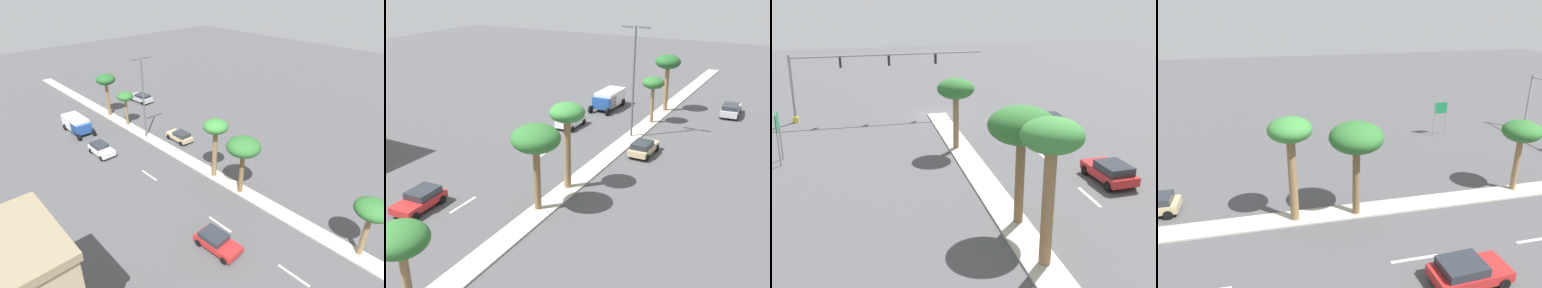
{
  "view_description": "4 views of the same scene",
  "coord_description": "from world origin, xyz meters",
  "views": [
    {
      "loc": [
        -23.55,
        4.72,
        21.19
      ],
      "look_at": [
        1.03,
        31.69,
        1.8
      ],
      "focal_mm": 30.84,
      "sensor_mm": 36.0,
      "label": 1
    },
    {
      "loc": [
        16.13,
        -1.89,
        16.47
      ],
      "look_at": [
        -0.88,
        29.85,
        2.54
      ],
      "focal_mm": 42.77,
      "sensor_mm": 36.0,
      "label": 2
    },
    {
      "loc": [
        7.97,
        44.35,
        12.52
      ],
      "look_at": [
        2.18,
        20.39,
        3.99
      ],
      "focal_mm": 44.86,
      "sensor_mm": 36.0,
      "label": 3
    },
    {
      "loc": [
        -21.33,
        27.93,
        13.43
      ],
      "look_at": [
        3.23,
        22.19,
        3.74
      ],
      "focal_mm": 34.6,
      "sensor_mm": 36.0,
      "label": 4
    }
  ],
  "objects": [
    {
      "name": "ground_plane",
      "position": [
        0.0,
        30.13,
        0.0
      ],
      "size": [
        160.0,
        160.0,
        0.0
      ],
      "primitive_type": "plane",
      "color": "#4C4C4F"
    },
    {
      "name": "median_curb",
      "position": [
        0.0,
        38.74,
        0.06
      ],
      "size": [
        1.8,
        77.47,
        0.12
      ],
      "primitive_type": "cube",
      "color": "#B7B2A3",
      "rests_on": "ground"
    },
    {
      "name": "lane_stripe_far",
      "position": [
        -5.6,
        12.61,
        0.01
      ],
      "size": [
        0.2,
        2.8,
        0.01
      ],
      "primitive_type": "cube",
      "color": "silver",
      "rests_on": "ground"
    },
    {
      "name": "lane_stripe_center",
      "position": [
        -5.6,
        20.53,
        0.01
      ],
      "size": [
        0.2,
        2.8,
        0.01
      ],
      "primitive_type": "cube",
      "color": "silver",
      "rests_on": "ground"
    },
    {
      "name": "lane_stripe_near",
      "position": [
        -5.6,
        31.78,
        0.01
      ],
      "size": [
        0.2,
        2.8,
        0.01
      ],
      "primitive_type": "cube",
      "color": "silver",
      "rests_on": "ground"
    },
    {
      "name": "palm_tree_left",
      "position": [
        0.34,
        10.15,
        4.61
      ],
      "size": [
        2.78,
        2.78,
        5.41
      ],
      "color": "olive",
      "rests_on": "median_curb"
    },
    {
      "name": "palm_tree_far",
      "position": [
        -0.29,
        22.6,
        5.39
      ],
      "size": [
        3.5,
        3.5,
        6.37
      ],
      "color": "brown",
      "rests_on": "median_curb"
    },
    {
      "name": "palm_tree_leading",
      "position": [
        -0.11,
        26.67,
        5.85
      ],
      "size": [
        2.73,
        2.73,
        6.93
      ],
      "color": "olive",
      "rests_on": "median_curb"
    },
    {
      "name": "palm_tree_center",
      "position": [
        0.19,
        45.39,
        4.48
      ],
      "size": [
        2.44,
        2.44,
        5.2
      ],
      "color": "olive",
      "rests_on": "median_curb"
    },
    {
      "name": "palm_tree_front",
      "position": [
        0.09,
        50.62,
        5.8
      ],
      "size": [
        3.01,
        3.01,
        6.77
      ],
      "color": "olive",
      "rests_on": "median_curb"
    },
    {
      "name": "street_lamp_leading",
      "position": [
        -0.11,
        40.12,
        6.58
      ],
      "size": [
        2.9,
        0.24,
        11.2
      ],
      "color": "#515459",
      "rests_on": "median_curb"
    },
    {
      "name": "sedan_red_trailing",
      "position": [
        -7.95,
        18.71,
        0.73
      ],
      "size": [
        2.23,
        4.11,
        1.37
      ],
      "color": "red",
      "rests_on": "ground"
    },
    {
      "name": "sedan_silver_right",
      "position": [
        7.56,
        52.41,
        0.79
      ],
      "size": [
        2.31,
        4.71,
        1.48
      ],
      "color": "#B2B2B7",
      "rests_on": "ground"
    },
    {
      "name": "sedan_tan_mid",
      "position": [
        2.74,
        36.05,
        0.73
      ],
      "size": [
        1.91,
        3.92,
        1.38
      ],
      "color": "tan",
      "rests_on": "ground"
    },
    {
      "name": "sedan_white_outboard",
      "position": [
        -7.19,
        40.03,
        0.77
      ],
      "size": [
        2.03,
        3.96,
        1.42
      ],
      "color": "silver",
      "rests_on": "ground"
    },
    {
      "name": "box_truck",
      "position": [
        -6.47,
        48.26,
        1.26
      ],
      "size": [
        2.53,
        5.93,
        2.21
      ],
      "color": "#234C99",
      "rests_on": "ground"
    }
  ]
}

